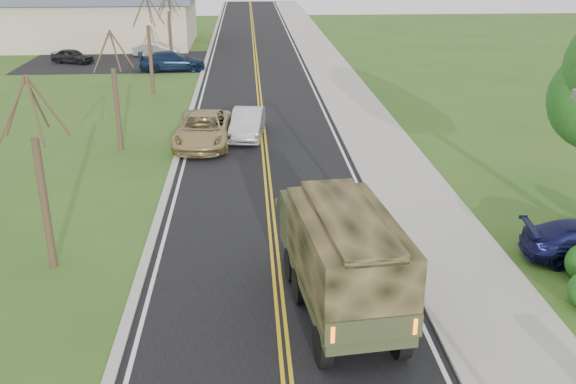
{
  "coord_description": "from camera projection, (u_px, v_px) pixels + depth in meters",
  "views": [
    {
      "loc": [
        -0.77,
        -8.37,
        9.64
      ],
      "look_at": [
        0.5,
        11.31,
        1.8
      ],
      "focal_mm": 40.0,
      "sensor_mm": 36.0,
      "label": 1
    }
  ],
  "objects": [
    {
      "name": "military_truck",
      "position": [
        341.0,
        252.0,
        17.04
      ],
      "size": [
        2.94,
        6.69,
        3.23
      ],
      "rotation": [
        0.0,
        0.0,
        0.11
      ],
      "color": "black",
      "rests_on": "ground"
    },
    {
      "name": "bare_tree_b",
      "position": [
        116.0,
        100.0,
        30.44
      ],
      "size": [
        1.83,
        2.14,
        5.73
      ],
      "color": "#38281C",
      "rests_on": "ground"
    },
    {
      "name": "curb_left",
      "position": [
        202.0,
        75.0,
        48.2
      ],
      "size": [
        0.3,
        120.0,
        0.1
      ],
      "primitive_type": "cube",
      "color": "#9E998E",
      "rests_on": "ground"
    },
    {
      "name": "sidewalk_right",
      "position": [
        335.0,
        73.0,
        48.8
      ],
      "size": [
        3.2,
        120.0,
        0.1
      ],
      "primitive_type": "cube",
      "color": "#9E998E",
      "rests_on": "ground"
    },
    {
      "name": "lot_car_navy",
      "position": [
        172.0,
        61.0,
        49.66
      ],
      "size": [
        5.25,
        2.57,
        1.47
      ],
      "primitive_type": "imported",
      "rotation": [
        0.0,
        0.0,
        1.68
      ],
      "color": "#0E1A33",
      "rests_on": "ground"
    },
    {
      "name": "sedan_silver",
      "position": [
        248.0,
        124.0,
        33.06
      ],
      "size": [
        2.0,
        4.51,
        1.44
      ],
      "primitive_type": "imported",
      "rotation": [
        0.0,
        0.0,
        -0.11
      ],
      "color": "#BAB9BF",
      "rests_on": "ground"
    },
    {
      "name": "commercial_building",
      "position": [
        87.0,
        16.0,
        61.34
      ],
      "size": [
        25.5,
        21.5,
        5.65
      ],
      "color": "tan",
      "rests_on": "ground"
    },
    {
      "name": "curb_right",
      "position": [
        312.0,
        73.0,
        48.69
      ],
      "size": [
        0.3,
        120.0,
        0.12
      ],
      "primitive_type": "cube",
      "color": "#9E998E",
      "rests_on": "ground"
    },
    {
      "name": "suv_champagne",
      "position": [
        203.0,
        129.0,
        31.81
      ],
      "size": [
        2.92,
        5.81,
        1.58
      ],
      "primitive_type": "imported",
      "rotation": [
        0.0,
        0.0,
        -0.05
      ],
      "color": "tan",
      "rests_on": "ground"
    },
    {
      "name": "road",
      "position": [
        257.0,
        75.0,
        48.47
      ],
      "size": [
        8.0,
        120.0,
        0.01
      ],
      "primitive_type": "cube",
      "color": "black",
      "rests_on": "ground"
    },
    {
      "name": "bare_tree_a",
      "position": [
        42.0,
        188.0,
        19.26
      ],
      "size": [
        1.93,
        2.26,
        6.08
      ],
      "color": "#38281C",
      "rests_on": "ground"
    },
    {
      "name": "bare_tree_d",
      "position": [
        170.0,
        30.0,
        52.67
      ],
      "size": [
        1.88,
        2.2,
        5.91
      ],
      "color": "#38281C",
      "rests_on": "ground"
    },
    {
      "name": "bare_tree_c",
      "position": [
        150.0,
        52.0,
        41.46
      ],
      "size": [
        2.04,
        2.39,
        6.42
      ],
      "color": "#38281C",
      "rests_on": "ground"
    },
    {
      "name": "lot_car_dark",
      "position": [
        72.0,
        56.0,
        52.62
      ],
      "size": [
        3.77,
        2.59,
        1.19
      ],
      "primitive_type": "imported",
      "rotation": [
        0.0,
        0.0,
        1.2
      ],
      "color": "black",
      "rests_on": "ground"
    },
    {
      "name": "lot_car_silver",
      "position": [
        156.0,
        50.0,
        55.42
      ],
      "size": [
        4.02,
        1.97,
        1.27
      ],
      "primitive_type": "imported",
      "rotation": [
        0.0,
        0.0,
        1.4
      ],
      "color": "#BBBBC0",
      "rests_on": "ground"
    }
  ]
}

